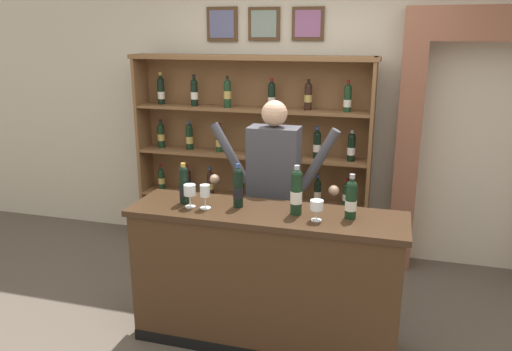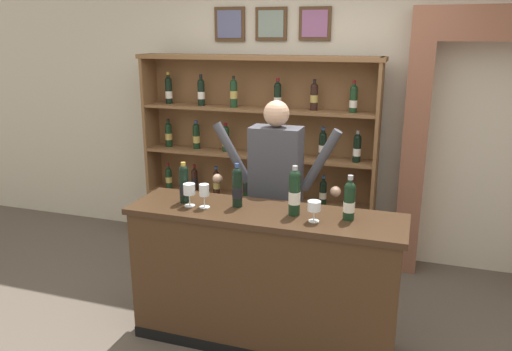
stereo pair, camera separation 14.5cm
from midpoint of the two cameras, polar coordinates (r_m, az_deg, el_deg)
The scene contains 13 objects.
ground_plane at distance 3.74m, azimuth -1.17°, elevation -18.44°, with size 14.00×14.00×0.02m, color brown.
back_wall at distance 4.83m, azimuth 4.98°, elevation 10.44°, with size 12.00×0.19×3.28m.
wine_shelf at distance 4.73m, azimuth -1.41°, elevation 2.80°, with size 2.30×0.31×1.92m.
archway_doorway at distance 4.70m, azimuth 24.14°, elevation 4.77°, with size 1.48×0.45×2.33m.
tasting_counter at distance 3.46m, azimuth -0.14°, elevation -11.80°, with size 1.85×0.51×0.98m.
shopkeeper at distance 3.80m, azimuth 0.96°, elevation -0.86°, with size 1.03×0.22×1.64m.
tasting_bottle_brunello at distance 3.43m, azimuth -9.54°, elevation -1.03°, with size 0.07×0.07×0.29m.
tasting_bottle_super_tuscan at distance 3.31m, azimuth -3.34°, elevation -1.35°, with size 0.07×0.07×0.30m.
tasting_bottle_rosso at distance 3.17m, azimuth 3.39°, elevation -1.84°, with size 0.08×0.08×0.33m.
tasting_bottle_vin_santo at distance 3.15m, azimuth 9.65°, elevation -2.67°, with size 0.07×0.07×0.29m.
wine_glass_spare at distance 3.35m, azimuth -8.90°, elevation -1.77°, with size 0.08×0.08×0.16m.
wine_glass_center at distance 3.31m, azimuth -7.17°, elevation -1.97°, with size 0.07×0.07×0.16m.
wine_glass_left at distance 3.09m, azimuth 5.70°, elevation -3.52°, with size 0.08×0.08×0.13m.
Camera 1 is at (0.84, -2.97, 2.10)m, focal length 34.61 mm.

